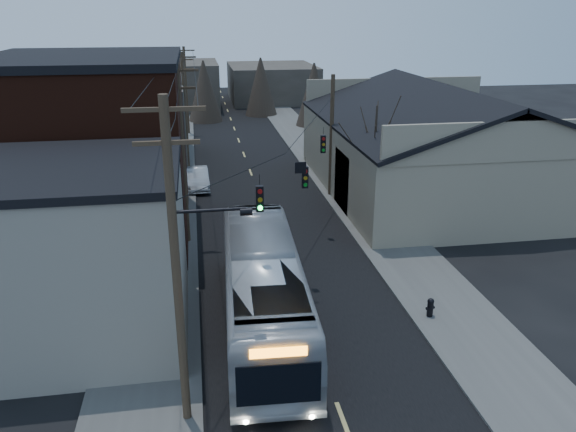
# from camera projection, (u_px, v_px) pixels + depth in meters

# --- Properties ---
(road_surface) EXTENTS (9.00, 110.00, 0.02)m
(road_surface) POSITION_uv_depth(u_px,v_px,m) (253.00, 179.00, 44.06)
(road_surface) COLOR black
(road_surface) RESTS_ON ground
(sidewalk_left) EXTENTS (4.00, 110.00, 0.12)m
(sidewalk_left) POSITION_uv_depth(u_px,v_px,m) (169.00, 182.00, 43.05)
(sidewalk_left) COLOR #474744
(sidewalk_left) RESTS_ON ground
(sidewalk_right) EXTENTS (4.00, 110.00, 0.12)m
(sidewalk_right) POSITION_uv_depth(u_px,v_px,m) (334.00, 175.00, 45.03)
(sidewalk_right) COLOR #474744
(sidewalk_right) RESTS_ON ground
(building_clapboard) EXTENTS (8.00, 8.00, 7.00)m
(building_clapboard) POSITION_uv_depth(u_px,v_px,m) (80.00, 255.00, 22.04)
(building_clapboard) COLOR gray
(building_clapboard) RESTS_ON ground
(building_brick) EXTENTS (10.00, 12.00, 10.00)m
(building_brick) POSITION_uv_depth(u_px,v_px,m) (93.00, 152.00, 31.54)
(building_brick) COLOR black
(building_brick) RESTS_ON ground
(building_left_far) EXTENTS (9.00, 14.00, 7.00)m
(building_left_far) POSITION_uv_depth(u_px,v_px,m) (132.00, 124.00, 46.94)
(building_left_far) COLOR #37322C
(building_left_far) RESTS_ON ground
(warehouse) EXTENTS (16.16, 20.60, 7.73)m
(warehouse) POSITION_uv_depth(u_px,v_px,m) (439.00, 155.00, 40.48)
(warehouse) COLOR gray
(warehouse) RESTS_ON ground
(building_far_left) EXTENTS (10.00, 12.00, 6.00)m
(building_far_left) POSITION_uv_depth(u_px,v_px,m) (180.00, 85.00, 74.48)
(building_far_left) COLOR #37322C
(building_far_left) RESTS_ON ground
(building_far_right) EXTENTS (12.00, 14.00, 5.00)m
(building_far_right) POSITION_uv_depth(u_px,v_px,m) (272.00, 83.00, 81.27)
(building_far_right) COLOR #37322C
(building_far_right) RESTS_ON ground
(bare_tree) EXTENTS (0.40, 0.40, 7.20)m
(bare_tree) POSITION_uv_depth(u_px,v_px,m) (374.00, 164.00, 34.55)
(bare_tree) COLOR black
(bare_tree) RESTS_ON ground
(utility_lines) EXTENTS (11.24, 45.28, 10.50)m
(utility_lines) POSITION_uv_depth(u_px,v_px,m) (213.00, 134.00, 36.44)
(utility_lines) COLOR #382B1E
(utility_lines) RESTS_ON ground
(bus) EXTENTS (3.63, 13.03, 3.59)m
(bus) POSITION_uv_depth(u_px,v_px,m) (263.00, 289.00, 23.03)
(bus) COLOR #A7ACB3
(bus) RESTS_ON ground
(parked_car) EXTENTS (1.74, 4.55, 1.48)m
(parked_car) POSITION_uv_depth(u_px,v_px,m) (198.00, 178.00, 41.70)
(parked_car) COLOR #B7BBC0
(parked_car) RESTS_ON ground
(fire_hydrant) EXTENTS (0.41, 0.29, 0.85)m
(fire_hydrant) POSITION_uv_depth(u_px,v_px,m) (430.00, 307.00, 24.09)
(fire_hydrant) COLOR black
(fire_hydrant) RESTS_ON sidewalk_right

